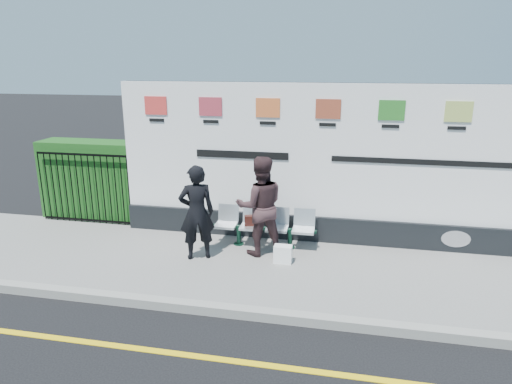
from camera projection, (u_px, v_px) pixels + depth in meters
ground at (261, 365)px, 5.46m from camera, size 80.00×80.00×0.00m
pavement at (288, 270)px, 7.80m from camera, size 14.00×3.00×0.12m
kerb at (274, 316)px, 6.38m from camera, size 14.00×0.18×0.14m
yellow_line at (261, 365)px, 5.46m from camera, size 14.00×0.10×0.01m
billboard at (325, 175)px, 8.59m from camera, size 8.00×0.30×3.00m
hedge at (95, 179)px, 10.11m from camera, size 2.35×0.70×1.70m
railing at (84, 188)px, 9.71m from camera, size 2.05×0.06×1.54m
bench at (264, 236)px, 8.59m from camera, size 1.88×0.53×0.40m
woman_left at (197, 213)px, 7.92m from camera, size 0.73×0.62×1.69m
woman_right at (260, 206)px, 8.09m from camera, size 1.05×0.93×1.80m
handbag_brown at (251, 220)px, 8.55m from camera, size 0.27×0.17×0.20m
carrier_bag_white at (283, 254)px, 7.90m from camera, size 0.31×0.19×0.31m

